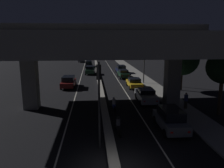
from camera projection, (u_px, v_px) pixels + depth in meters
lane_line_left_inner at (82, 74)px, 45.55m from camera, size 0.12×126.00×0.00m
lane_line_right_inner at (114, 74)px, 46.13m from camera, size 0.12×126.00×0.00m
median_divider at (98, 73)px, 45.81m from camera, size 0.65×126.00×0.32m
sidewalk_right at (143, 79)px, 39.70m from camera, size 2.70×126.00×0.15m
elevated_overpass at (103, 45)px, 22.31m from camera, size 22.08×13.61×8.64m
traffic_light_left_of_median at (99, 91)px, 13.85m from camera, size 0.30×0.49×5.75m
street_lamp at (143, 54)px, 34.75m from camera, size 2.05×0.32×8.19m
car_grey_lead at (170, 119)px, 17.28m from camera, size 2.00×4.36×1.77m
car_silver_second at (146, 95)px, 25.03m from camera, size 2.15×4.78×1.56m
car_taxi_yellow_third at (134, 83)px, 32.75m from camera, size 2.03×4.52×1.41m
car_dark_green_fourth at (123, 74)px, 40.93m from camera, size 1.91×4.70×1.58m
car_dark_blue_fifth at (121, 69)px, 46.52m from camera, size 2.14×4.18×1.72m
car_dark_red_lead_oncoming at (68, 82)px, 32.72m from camera, size 2.14×4.57×1.70m
car_dark_green_second_oncoming at (90, 70)px, 45.48m from camera, size 2.00×4.19×1.69m
car_black_third_oncoming at (89, 64)px, 56.62m from camera, size 1.83×4.56×1.71m
car_grey_fourth_oncoming at (81, 59)px, 69.83m from camera, size 1.98×4.78×1.76m
motorcycle_black_filtering_near at (118, 126)px, 16.62m from camera, size 0.34×1.93×1.38m
motorcycle_blue_filtering_mid at (114, 105)px, 22.01m from camera, size 0.34×1.84×1.43m
pedestrian_on_sidewalk at (186, 101)px, 22.23m from camera, size 0.39×0.39×1.66m
roadside_tree_kerbside_near at (223, 68)px, 20.10m from camera, size 3.04×3.04×6.10m
roadside_tree_kerbside_mid at (183, 59)px, 30.15m from camera, size 4.52×4.52×6.70m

